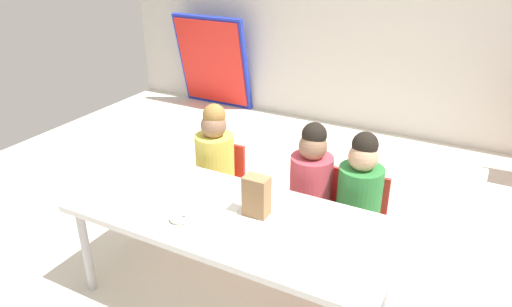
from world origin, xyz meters
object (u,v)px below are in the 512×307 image
(seated_child_far_right, at_px, (360,191))
(donut_powdered_on_plate, at_px, (180,217))
(seated_child_middle_seat, at_px, (312,179))
(paper_plate_center_table, at_px, (222,209))
(seated_child_near_camera, at_px, (216,156))
(paper_bag_brown, at_px, (256,196))
(paper_plate_near_edge, at_px, (181,221))
(craft_table, at_px, (231,221))
(folded_activity_table, at_px, (213,62))

(seated_child_far_right, distance_m, donut_powdered_on_plate, 1.06)
(seated_child_middle_seat, xyz_separation_m, paper_plate_center_table, (-0.28, -0.59, 0.03))
(seated_child_near_camera, relative_size, seated_child_middle_seat, 1.00)
(seated_child_near_camera, height_order, paper_bag_brown, seated_child_near_camera)
(seated_child_far_right, xyz_separation_m, paper_plate_near_edge, (-0.71, -0.78, 0.03))
(seated_child_far_right, bearing_deg, seated_child_middle_seat, 180.00)
(seated_child_near_camera, bearing_deg, craft_table, -51.53)
(folded_activity_table, height_order, paper_bag_brown, folded_activity_table)
(donut_powdered_on_plate, bearing_deg, seated_child_near_camera, 110.09)
(folded_activity_table, bearing_deg, seated_child_near_camera, -56.79)
(craft_table, xyz_separation_m, paper_plate_center_table, (-0.06, 0.01, 0.05))
(seated_child_middle_seat, bearing_deg, paper_plate_center_table, -115.05)
(seated_child_far_right, distance_m, paper_plate_near_edge, 1.06)
(seated_child_far_right, bearing_deg, folded_activity_table, 138.15)
(seated_child_middle_seat, bearing_deg, folded_activity_table, 134.30)
(seated_child_middle_seat, bearing_deg, paper_bag_brown, -99.95)
(paper_plate_center_table, bearing_deg, seated_child_middle_seat, 64.95)
(seated_child_near_camera, bearing_deg, seated_child_far_right, 0.00)
(seated_child_near_camera, bearing_deg, seated_child_middle_seat, 0.00)
(paper_bag_brown, height_order, paper_plate_near_edge, paper_bag_brown)
(seated_child_near_camera, height_order, seated_child_middle_seat, same)
(paper_plate_center_table, bearing_deg, craft_table, -7.90)
(seated_child_middle_seat, distance_m, paper_plate_near_edge, 0.88)
(folded_activity_table, bearing_deg, paper_plate_near_edge, -59.98)
(craft_table, bearing_deg, folded_activity_table, 124.41)
(craft_table, relative_size, donut_powdered_on_plate, 15.38)
(folded_activity_table, height_order, paper_plate_center_table, folded_activity_table)
(folded_activity_table, bearing_deg, paper_plate_center_table, -56.36)
(seated_child_near_camera, xyz_separation_m, paper_plate_center_table, (0.42, -0.59, 0.03))
(paper_plate_center_table, bearing_deg, folded_activity_table, 123.64)
(seated_child_near_camera, height_order, seated_child_far_right, same)
(seated_child_middle_seat, xyz_separation_m, paper_bag_brown, (-0.09, -0.54, 0.14))
(craft_table, relative_size, seated_child_near_camera, 1.89)
(folded_activity_table, relative_size, paper_plate_center_table, 6.04)
(paper_plate_center_table, bearing_deg, paper_plate_near_edge, -124.48)
(seated_child_middle_seat, distance_m, folded_activity_table, 3.01)
(paper_bag_brown, bearing_deg, paper_plate_center_table, -164.18)
(paper_plate_center_table, distance_m, donut_powdered_on_plate, 0.23)
(seated_child_near_camera, distance_m, seated_child_middle_seat, 0.69)
(seated_child_middle_seat, xyz_separation_m, paper_plate_near_edge, (-0.41, -0.78, 0.03))
(paper_plate_near_edge, xyz_separation_m, paper_plate_center_table, (0.13, 0.19, 0.00))
(paper_plate_center_table, bearing_deg, seated_child_far_right, 45.57)
(seated_child_middle_seat, distance_m, paper_plate_center_table, 0.65)
(seated_child_far_right, xyz_separation_m, folded_activity_table, (-2.41, 2.16, -0.02))
(seated_child_near_camera, distance_m, seated_child_far_right, 1.00)
(donut_powdered_on_plate, bearing_deg, paper_bag_brown, 37.75)
(donut_powdered_on_plate, bearing_deg, seated_child_middle_seat, 62.49)
(paper_bag_brown, xyz_separation_m, paper_plate_center_table, (-0.18, -0.05, -0.11))
(paper_bag_brown, bearing_deg, seated_child_near_camera, 137.94)
(craft_table, xyz_separation_m, seated_child_near_camera, (-0.48, 0.60, 0.02))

